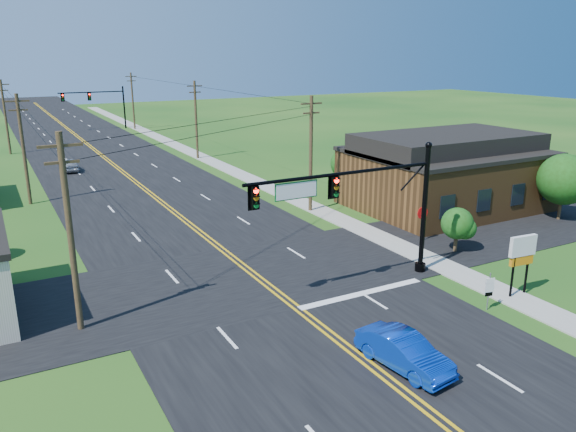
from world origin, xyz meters
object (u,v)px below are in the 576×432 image
signal_mast_main (359,201)px  signal_mast_far (96,101)px  blue_car (404,352)px  stop_sign (422,216)px  route_sign (489,289)px

signal_mast_main → signal_mast_far: bearing=89.9°
signal_mast_far → blue_car: signal_mast_far is taller
signal_mast_main → stop_sign: signal_mast_main is taller
signal_mast_main → stop_sign: (8.02, 3.98, -2.98)m
route_sign → stop_sign: size_ratio=0.79×
signal_mast_far → route_sign: (3.84, -77.45, -3.42)m
blue_car → stop_sign: stop_sign is taller
signal_mast_far → blue_car: bearing=-92.3°
signal_mast_main → stop_sign: 9.44m
signal_mast_far → signal_mast_main: bearing=-90.1°
signal_mast_main → route_sign: signal_mast_main is taller
signal_mast_far → stop_sign: size_ratio=4.47×
blue_car → route_sign: (7.04, 2.15, 0.43)m
signal_mast_far → route_sign: signal_mast_far is taller
signal_mast_far → route_sign: 77.62m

